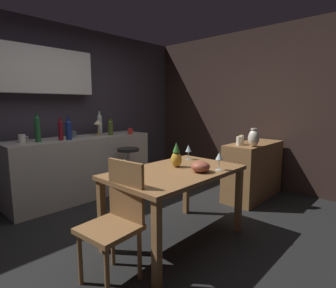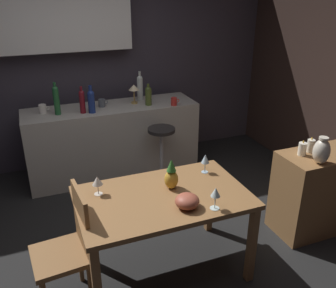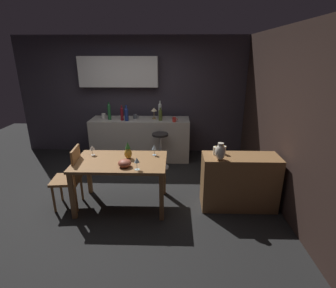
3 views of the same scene
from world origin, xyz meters
name	(u,v)px [view 1 (image 1 of 3)]	position (x,y,z in m)	size (l,w,h in m)	color
ground_plane	(143,234)	(0.00, 0.00, 0.00)	(9.00, 9.00, 0.00)	black
wall_kitchen_back	(47,102)	(-0.06, 2.08, 1.41)	(5.20, 0.33, 2.60)	#38333D
wall_side_right	(239,109)	(2.55, 0.30, 1.30)	(0.10, 4.40, 2.60)	#33231E
dining_table	(175,179)	(0.13, -0.35, 0.65)	(1.34, 0.83, 0.74)	olive
kitchen_counter	(82,167)	(0.18, 1.55, 0.45)	(2.10, 0.60, 0.90)	#B2ADA3
sideboard_cabinet	(253,170)	(1.89, -0.33, 0.41)	(1.10, 0.44, 0.82)	olive
chair_near_window	(116,218)	(-0.61, -0.39, 0.50)	(0.43, 0.43, 0.94)	olive
bar_stool	(129,171)	(0.64, 1.03, 0.39)	(0.34, 0.34, 0.74)	#262323
wine_glass_left	(188,149)	(0.61, -0.12, 0.87)	(0.07, 0.07, 0.17)	silver
wine_glass_right	(125,163)	(-0.33, -0.14, 0.86)	(0.08, 0.08, 0.16)	silver
wine_glass_center	(219,157)	(0.42, -0.66, 0.87)	(0.07, 0.07, 0.18)	silver
pineapple_centerpiece	(176,157)	(0.24, -0.27, 0.85)	(0.11, 0.11, 0.26)	gold
fruit_bowl	(200,167)	(0.24, -0.57, 0.79)	(0.18, 0.18, 0.11)	#9E4C38
wine_bottle_olive	(111,127)	(0.62, 1.44, 1.03)	(0.08, 0.08, 0.27)	#475623
wine_bottle_clear	(100,123)	(0.60, 1.71, 1.07)	(0.08, 0.08, 0.37)	silver
wine_bottle_green	(37,128)	(-0.45, 1.48, 1.08)	(0.07, 0.07, 0.37)	#1E592D
wine_bottle_cobalt	(69,129)	(-0.08, 1.40, 1.05)	(0.08, 0.08, 0.32)	navy
wine_bottle_ruby	(61,129)	(-0.18, 1.43, 1.05)	(0.06, 0.06, 0.31)	maroon
cup_white	(22,138)	(-0.61, 1.59, 0.95)	(0.12, 0.09, 0.10)	white
cup_red	(130,131)	(0.91, 1.31, 0.95)	(0.11, 0.07, 0.10)	red
cup_slate	(73,134)	(0.08, 1.58, 0.95)	(0.12, 0.08, 0.09)	#515660
counter_lamp	(98,123)	(0.48, 1.57, 1.08)	(0.13, 0.13, 0.24)	#A58447
pillar_candle_tall	(239,141)	(1.52, -0.28, 0.88)	(0.07, 0.07, 0.15)	white
pillar_candle_short	(241,140)	(1.64, -0.25, 0.88)	(0.07, 0.07, 0.15)	white
vase_ceramic_ivory	(254,138)	(1.55, -0.47, 0.94)	(0.15, 0.15, 0.25)	beige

